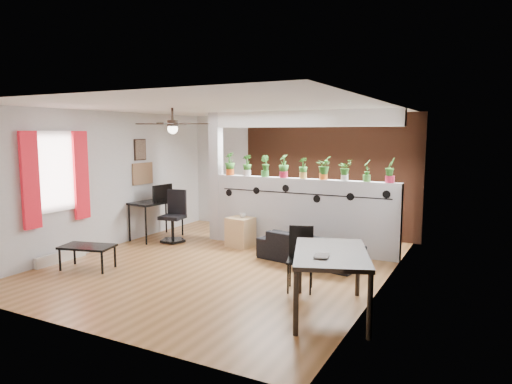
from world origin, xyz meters
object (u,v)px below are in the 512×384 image
object	(u,v)px
cube_shelf	(240,232)
dining_table	(331,258)
cup	(243,215)
coffee_table	(87,248)
potted_plant_2	(265,165)
potted_plant_8	(390,169)
potted_plant_6	(345,169)
potted_plant_0	(230,163)
office_chair	(174,220)
potted_plant_3	(284,165)
potted_plant_7	(367,170)
potted_plant_4	(303,167)
potted_plant_5	(324,167)
folding_chair	(301,252)
sofa	(310,248)
potted_plant_1	(247,165)
computer_desk	(156,204)
ceiling_fan	(173,125)

from	to	relation	value
cube_shelf	dining_table	distance (m)	3.56
cup	coffee_table	world-z (taller)	cup
potted_plant_2	cube_shelf	xyz separation A→B (m)	(-0.36, -0.34, -1.29)
potted_plant_2	potted_plant_8	distance (m)	2.37
potted_plant_6	potted_plant_0	bearing A→B (deg)	-180.00
potted_plant_0	office_chair	xyz separation A→B (m)	(-0.95, -0.62, -1.13)
potted_plant_0	potted_plant_3	bearing A→B (deg)	0.00
potted_plant_7	potted_plant_8	distance (m)	0.40
dining_table	potted_plant_7	bearing A→B (deg)	95.54
dining_table	potted_plant_3	bearing A→B (deg)	124.03
potted_plant_2	potted_plant_4	distance (m)	0.79
cube_shelf	potted_plant_5	bearing A→B (deg)	19.67
dining_table	folding_chair	bearing A→B (deg)	134.61
potted_plant_0	sofa	distance (m)	2.54
potted_plant_0	potted_plant_1	bearing A→B (deg)	0.00
potted_plant_4	coffee_table	distance (m)	4.00
potted_plant_2	cup	xyz separation A→B (m)	(-0.31, -0.34, -0.96)
potted_plant_1	sofa	xyz separation A→B (m)	(1.62, -0.76, -1.32)
cube_shelf	potted_plant_0	bearing A→B (deg)	148.87
coffee_table	potted_plant_4	bearing A→B (deg)	46.69
cup	computer_desk	distance (m)	1.96
ceiling_fan	sofa	bearing A→B (deg)	27.12
potted_plant_6	ceiling_fan	bearing A→B (deg)	-143.02
potted_plant_3	potted_plant_4	bearing A→B (deg)	0.00
potted_plant_8	computer_desk	world-z (taller)	potted_plant_8
potted_plant_2	potted_plant_5	xyz separation A→B (m)	(1.19, 0.00, 0.00)
potted_plant_3	folding_chair	bearing A→B (deg)	-60.09
potted_plant_7	cube_shelf	size ratio (longest dim) A/B	0.67
folding_chair	potted_plant_0	bearing A→B (deg)	138.94
potted_plant_5	sofa	distance (m)	1.53
sofa	potted_plant_5	bearing A→B (deg)	-76.79
potted_plant_7	potted_plant_4	bearing A→B (deg)	180.00
potted_plant_7	computer_desk	size ratio (longest dim) A/B	0.33
potted_plant_0	potted_plant_1	xyz separation A→B (m)	(0.39, 0.00, -0.02)
ceiling_fan	computer_desk	size ratio (longest dim) A/B	1.03
dining_table	potted_plant_8	bearing A→B (deg)	87.28
potted_plant_8	potted_plant_4	bearing A→B (deg)	180.00
cup	folding_chair	xyz separation A→B (m)	(1.90, -1.73, -0.09)
potted_plant_3	dining_table	world-z (taller)	potted_plant_3
potted_plant_1	potted_plant_5	distance (m)	1.58
potted_plant_0	coffee_table	size ratio (longest dim) A/B	0.49
potted_plant_0	sofa	world-z (taller)	potted_plant_0
potted_plant_0	potted_plant_5	xyz separation A→B (m)	(1.98, 0.00, -0.02)
folding_chair	potted_plant_2	bearing A→B (deg)	127.46
office_chair	computer_desk	bearing A→B (deg)	171.07
potted_plant_3	computer_desk	size ratio (longest dim) A/B	0.38
potted_plant_2	cup	bearing A→B (deg)	-132.45
sofa	cube_shelf	distance (m)	1.64
potted_plant_3	potted_plant_7	xyz separation A→B (m)	(1.58, 0.00, -0.03)
potted_plant_1	potted_plant_8	bearing A→B (deg)	-0.00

